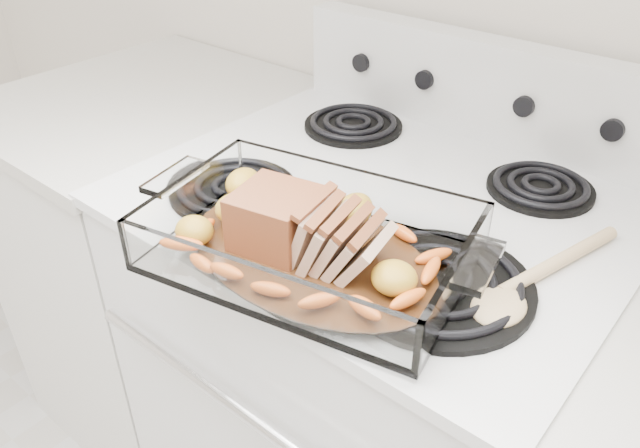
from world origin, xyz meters
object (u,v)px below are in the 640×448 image
Objects in this scene: baking_dish at (310,248)px; electric_range at (374,385)px; counter_left at (166,264)px; pork_roast at (298,225)px.

electric_range is at bearing 86.79° from baking_dish.
counter_left is at bearing -179.90° from electric_range.
baking_dish reaches higher than counter_left.
baking_dish is at bearing -21.73° from pork_roast.
counter_left is 0.89m from pork_roast.
baking_dish is 1.93× the size of pork_roast.
baking_dish is (0.70, -0.23, 0.50)m from counter_left.
pork_roast is at bearing -86.45° from electric_range.
electric_range reaches higher than baking_dish.
electric_range reaches higher than pork_roast.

